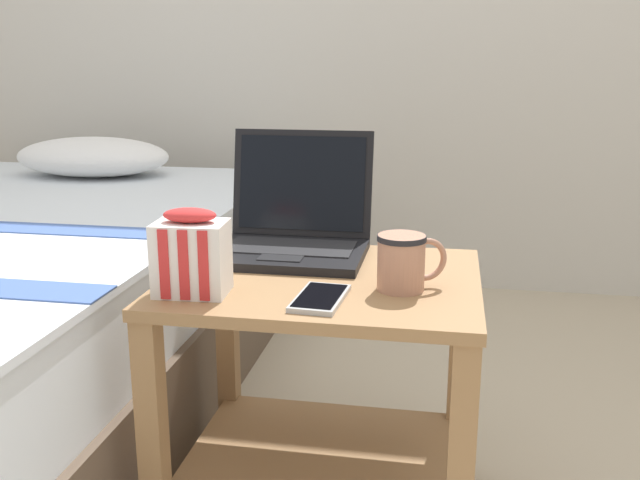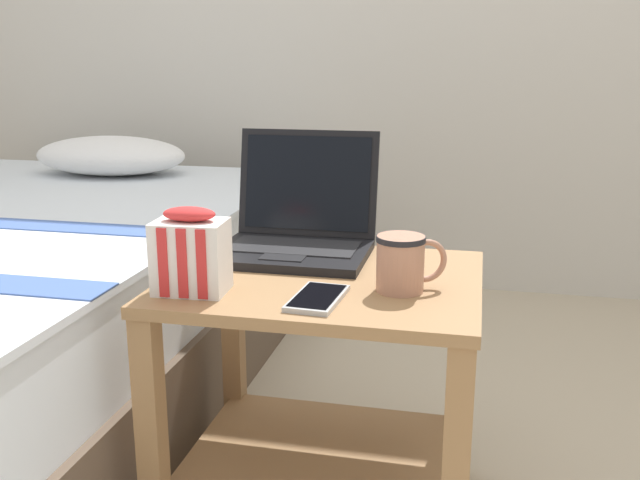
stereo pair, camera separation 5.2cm
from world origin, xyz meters
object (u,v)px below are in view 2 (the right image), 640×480
Objects in this scene: laptop at (297,229)px; mug_front_left at (402,260)px; snack_bag at (191,253)px; cell_phone at (318,298)px.

laptop is 2.49× the size of mug_front_left.
mug_front_left is 0.82× the size of snack_bag.
laptop is at bearing 69.00° from snack_bag.
snack_bag is at bearing -166.37° from mug_front_left.
cell_phone is (-0.13, -0.09, -0.05)m from mug_front_left.
laptop is at bearing 139.39° from mug_front_left.
snack_bag is at bearing -111.00° from laptop.
laptop reaches higher than snack_bag.
cell_phone is at bearing -69.29° from laptop.
snack_bag is (-0.36, -0.09, 0.01)m from mug_front_left.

